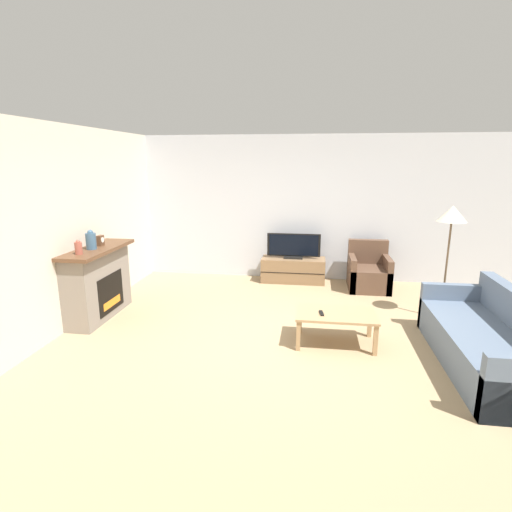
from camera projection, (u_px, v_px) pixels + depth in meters
ground_plane at (286, 342)px, 5.02m from camera, size 24.00×24.00×0.00m
wall_back at (298, 208)px, 7.53m from camera, size 12.00×0.06×2.70m
wall_left at (56, 231)px, 5.12m from camera, size 0.06×12.00×2.70m
fireplace at (98, 282)px, 5.74m from camera, size 0.50×1.37×1.03m
mantel_vase_left at (78, 248)px, 5.20m from camera, size 0.09×0.09×0.19m
mantel_vase_centre_left at (91, 240)px, 5.49m from camera, size 0.14×0.14×0.27m
mantel_clock at (100, 241)px, 5.73m from camera, size 0.08×0.11×0.15m
tv_stand at (293, 270)px, 7.51m from camera, size 1.18×0.47×0.45m
tv at (294, 247)px, 7.40m from camera, size 0.99×0.18×0.47m
armchair at (368, 273)px, 7.09m from camera, size 0.70×0.76×0.83m
coffee_table at (336, 317)px, 4.92m from camera, size 0.98×0.60×0.41m
remote at (321, 313)px, 4.87m from camera, size 0.06×0.15×0.02m
couch at (490, 344)px, 4.36m from camera, size 0.88×2.16×0.81m
floor_lamp at (452, 220)px, 5.45m from camera, size 0.39×0.39×1.63m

